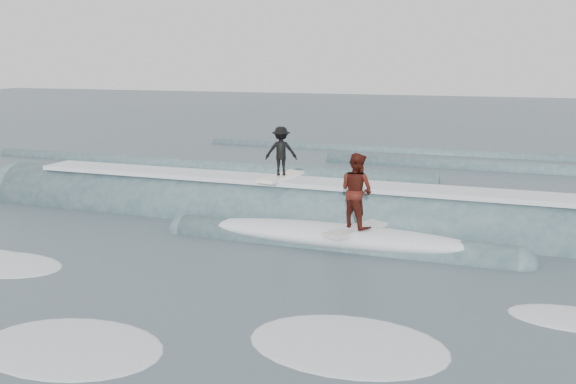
% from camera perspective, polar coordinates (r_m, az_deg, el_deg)
% --- Properties ---
extents(ground, '(160.00, 160.00, 0.00)m').
position_cam_1_polar(ground, '(14.00, -7.61, -8.45)').
color(ground, '#384752').
rests_on(ground, ground).
extents(breaking_wave, '(23.37, 4.00, 2.44)m').
position_cam_1_polar(breaking_wave, '(19.17, 1.33, -2.71)').
color(breaking_wave, '#35505A').
rests_on(breaking_wave, ground).
extents(surfer_black, '(1.07, 2.06, 1.56)m').
position_cam_1_polar(surfer_black, '(19.25, -0.62, 3.38)').
color(surfer_black, white).
rests_on(surfer_black, ground).
extents(surfer_red, '(1.34, 2.05, 2.03)m').
position_cam_1_polar(surfer_red, '(16.40, 6.10, -0.14)').
color(surfer_red, silver).
rests_on(surfer_red, ground).
extents(whitewater, '(15.55, 6.90, 0.10)m').
position_cam_1_polar(whitewater, '(12.88, -11.78, -10.42)').
color(whitewater, white).
rests_on(whitewater, ground).
extents(far_swells, '(38.19, 8.65, 0.80)m').
position_cam_1_polar(far_swells, '(30.06, 10.17, 2.28)').
color(far_swells, '#35505A').
rests_on(far_swells, ground).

